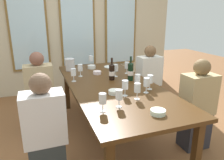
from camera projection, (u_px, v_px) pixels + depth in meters
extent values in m
plane|color=brown|center=(112.00, 135.00, 2.93)|extent=(12.00, 12.00, 0.00)
cube|color=#C4B696|center=(77.00, 21.00, 4.38)|extent=(4.24, 0.06, 2.90)
cube|color=brown|center=(28.00, 22.00, 4.03)|extent=(0.72, 0.03, 1.88)
cube|color=silver|center=(28.00, 22.00, 4.02)|extent=(0.64, 0.01, 1.80)
cube|color=brown|center=(78.00, 21.00, 4.34)|extent=(0.72, 0.03, 1.88)
cube|color=silver|center=(78.00, 21.00, 4.33)|extent=(0.64, 0.01, 1.80)
cube|color=brown|center=(121.00, 21.00, 4.65)|extent=(0.72, 0.03, 1.88)
cube|color=silver|center=(121.00, 21.00, 4.64)|extent=(0.64, 0.01, 1.80)
cube|color=#462B13|center=(112.00, 85.00, 2.71)|extent=(1.04, 2.39, 0.04)
cube|color=#462B13|center=(196.00, 154.00, 1.98)|extent=(0.07, 0.07, 0.70)
cube|color=#462B13|center=(67.00, 89.00, 3.67)|extent=(0.07, 0.07, 0.70)
cube|color=#462B13|center=(113.00, 84.00, 3.95)|extent=(0.07, 0.07, 0.70)
cylinder|color=white|center=(110.00, 67.00, 3.58)|extent=(0.20, 0.20, 0.01)
cylinder|color=silver|center=(70.00, 65.00, 3.33)|extent=(0.14, 0.14, 0.17)
cylinder|color=silver|center=(70.00, 59.00, 3.31)|extent=(0.16, 0.16, 0.02)
cylinder|color=black|center=(112.00, 73.00, 2.85)|extent=(0.08, 0.08, 0.20)
cone|color=black|center=(112.00, 64.00, 2.82)|extent=(0.08, 0.08, 0.02)
cylinder|color=black|center=(112.00, 61.00, 2.80)|extent=(0.03, 0.03, 0.08)
cylinder|color=silver|center=(112.00, 73.00, 2.86)|extent=(0.08, 0.08, 0.06)
cylinder|color=black|center=(130.00, 72.00, 2.83)|extent=(0.07, 0.08, 0.22)
cone|color=black|center=(131.00, 63.00, 2.79)|extent=(0.07, 0.08, 0.02)
cylinder|color=black|center=(131.00, 59.00, 2.78)|extent=(0.03, 0.03, 0.08)
cylinder|color=silver|center=(130.00, 73.00, 2.83)|extent=(0.08, 0.08, 0.06)
cylinder|color=white|center=(158.00, 112.00, 1.88)|extent=(0.14, 0.14, 0.04)
cylinder|color=white|center=(97.00, 73.00, 3.15)|extent=(0.12, 0.12, 0.05)
cylinder|color=white|center=(92.00, 67.00, 3.47)|extent=(0.13, 0.13, 0.05)
cylinder|color=white|center=(114.00, 92.00, 2.36)|extent=(0.13, 0.13, 0.05)
cylinder|color=white|center=(74.00, 81.00, 2.81)|extent=(0.06, 0.06, 0.00)
cylinder|color=white|center=(74.00, 78.00, 2.80)|extent=(0.01, 0.01, 0.07)
cylinder|color=white|center=(73.00, 72.00, 2.78)|extent=(0.07, 0.07, 0.09)
cylinder|color=beige|center=(73.00, 74.00, 2.78)|extent=(0.06, 0.06, 0.04)
cylinder|color=white|center=(146.00, 92.00, 2.41)|extent=(0.06, 0.06, 0.00)
cylinder|color=white|center=(146.00, 89.00, 2.39)|extent=(0.01, 0.01, 0.07)
cylinder|color=white|center=(147.00, 82.00, 2.37)|extent=(0.07, 0.07, 0.09)
cylinder|color=maroon|center=(146.00, 85.00, 2.38)|extent=(0.06, 0.06, 0.02)
cylinder|color=white|center=(127.00, 73.00, 3.19)|extent=(0.06, 0.06, 0.00)
cylinder|color=white|center=(127.00, 71.00, 3.18)|extent=(0.01, 0.01, 0.07)
cylinder|color=white|center=(127.00, 65.00, 3.15)|extent=(0.07, 0.07, 0.09)
cylinder|color=white|center=(150.00, 89.00, 2.52)|extent=(0.06, 0.06, 0.00)
cylinder|color=white|center=(150.00, 86.00, 2.50)|extent=(0.01, 0.01, 0.07)
cylinder|color=white|center=(150.00, 79.00, 2.48)|extent=(0.07, 0.07, 0.09)
cylinder|color=maroon|center=(150.00, 81.00, 2.49)|extent=(0.06, 0.06, 0.04)
cylinder|color=white|center=(91.00, 65.00, 3.68)|extent=(0.06, 0.06, 0.00)
cylinder|color=white|center=(91.00, 63.00, 3.67)|extent=(0.01, 0.01, 0.07)
cylinder|color=white|center=(91.00, 58.00, 3.64)|extent=(0.07, 0.07, 0.09)
cylinder|color=#590C19|center=(91.00, 60.00, 3.65)|extent=(0.06, 0.06, 0.02)
cylinder|color=white|center=(125.00, 96.00, 2.31)|extent=(0.06, 0.06, 0.00)
cylinder|color=white|center=(125.00, 92.00, 2.30)|extent=(0.01, 0.01, 0.07)
cylinder|color=white|center=(125.00, 85.00, 2.28)|extent=(0.07, 0.07, 0.09)
cylinder|color=#590C19|center=(125.00, 87.00, 2.29)|extent=(0.06, 0.06, 0.03)
cylinder|color=white|center=(103.00, 111.00, 1.94)|extent=(0.06, 0.06, 0.00)
cylinder|color=white|center=(103.00, 107.00, 1.93)|extent=(0.01, 0.01, 0.07)
cylinder|color=white|center=(103.00, 98.00, 1.91)|extent=(0.07, 0.07, 0.09)
cylinder|color=white|center=(137.00, 88.00, 2.55)|extent=(0.06, 0.06, 0.00)
cylinder|color=white|center=(137.00, 85.00, 2.54)|extent=(0.01, 0.01, 0.07)
cylinder|color=white|center=(137.00, 78.00, 2.51)|extent=(0.07, 0.07, 0.09)
cylinder|color=white|center=(116.00, 76.00, 3.03)|extent=(0.06, 0.06, 0.00)
cylinder|color=white|center=(116.00, 74.00, 3.02)|extent=(0.01, 0.01, 0.07)
cylinder|color=white|center=(116.00, 68.00, 3.00)|extent=(0.07, 0.07, 0.09)
cylinder|color=beige|center=(116.00, 70.00, 3.01)|extent=(0.06, 0.06, 0.02)
cylinder|color=white|center=(81.00, 76.00, 3.04)|extent=(0.06, 0.06, 0.00)
cylinder|color=white|center=(80.00, 73.00, 3.03)|extent=(0.01, 0.01, 0.07)
cylinder|color=white|center=(80.00, 68.00, 3.01)|extent=(0.07, 0.07, 0.09)
cylinder|color=white|center=(119.00, 107.00, 2.04)|extent=(0.06, 0.06, 0.00)
cylinder|color=white|center=(119.00, 103.00, 2.02)|extent=(0.01, 0.01, 0.07)
cylinder|color=white|center=(119.00, 94.00, 2.00)|extent=(0.07, 0.07, 0.09)
cylinder|color=white|center=(137.00, 99.00, 2.22)|extent=(0.06, 0.06, 0.00)
cylinder|color=white|center=(137.00, 95.00, 2.21)|extent=(0.01, 0.01, 0.07)
cylinder|color=white|center=(137.00, 88.00, 2.18)|extent=(0.07, 0.07, 0.09)
cube|color=#222838|center=(42.00, 113.00, 3.08)|extent=(0.32, 0.24, 0.45)
cube|color=tan|center=(39.00, 82.00, 2.95)|extent=(0.38, 0.24, 0.48)
sphere|color=brown|center=(37.00, 59.00, 2.85)|extent=(0.19, 0.19, 0.19)
cube|color=#2C3144|center=(148.00, 97.00, 3.67)|extent=(0.32, 0.24, 0.45)
cube|color=silver|center=(149.00, 71.00, 3.53)|extent=(0.38, 0.24, 0.48)
sphere|color=brown|center=(150.00, 51.00, 3.44)|extent=(0.19, 0.19, 0.19)
cube|color=silver|center=(44.00, 118.00, 1.92)|extent=(0.38, 0.24, 0.48)
sphere|color=brown|center=(40.00, 84.00, 1.83)|extent=(0.19, 0.19, 0.19)
cube|color=#2B2A30|center=(194.00, 130.00, 2.63)|extent=(0.32, 0.24, 0.45)
cube|color=tan|center=(199.00, 94.00, 2.49)|extent=(0.38, 0.24, 0.48)
sphere|color=brown|center=(202.00, 67.00, 2.40)|extent=(0.19, 0.19, 0.19)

